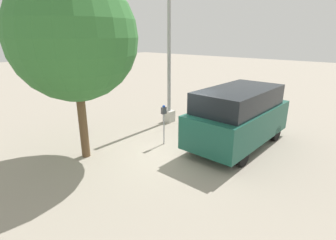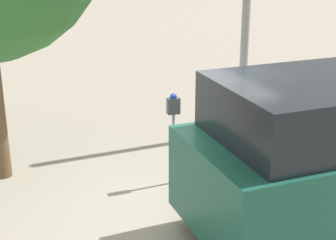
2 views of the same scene
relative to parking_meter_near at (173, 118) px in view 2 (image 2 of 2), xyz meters
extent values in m
plane|color=gray|center=(-0.57, -0.70, -1.14)|extent=(80.00, 80.00, 0.00)
cylinder|color=#9E9EA3|center=(0.00, 0.00, -0.54)|extent=(0.05, 0.05, 1.21)
cube|color=#47474C|center=(0.00, 0.00, 0.20)|extent=(0.21, 0.13, 0.26)
sphere|color=navy|center=(0.00, 0.00, 0.35)|extent=(0.11, 0.11, 0.11)
cube|color=beige|center=(2.24, 1.58, -0.87)|extent=(0.44, 0.44, 0.55)
cylinder|color=black|center=(0.30, -1.28, -0.82)|extent=(0.65, 0.27, 0.65)
camera|label=1|loc=(-7.16, -6.08, 2.90)|focal=28.00mm
camera|label=2|loc=(-3.15, -7.02, 2.72)|focal=55.00mm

